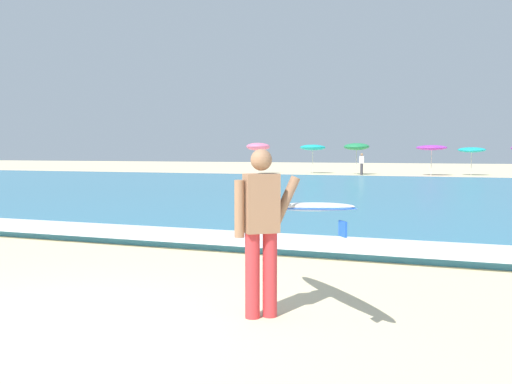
# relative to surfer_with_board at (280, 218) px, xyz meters

# --- Properties ---
(ground_plane) EXTENTS (160.00, 160.00, 0.00)m
(ground_plane) POSITION_rel_surfer_with_board_xyz_m (-1.86, -1.30, -1.02)
(ground_plane) COLOR beige
(sea) EXTENTS (120.00, 28.00, 0.14)m
(sea) POSITION_rel_surfer_with_board_xyz_m (-1.86, 17.24, -0.95)
(sea) COLOR teal
(sea) RESTS_ON ground
(surf_foam) EXTENTS (120.00, 1.64, 0.01)m
(surf_foam) POSITION_rel_surfer_with_board_xyz_m (-1.86, 3.84, -0.88)
(surf_foam) COLOR white
(surf_foam) RESTS_ON sea
(surfer_with_board) EXTENTS (1.60, 2.00, 1.73)m
(surfer_with_board) POSITION_rel_surfer_with_board_xyz_m (0.00, 0.00, 0.00)
(surfer_with_board) COLOR red
(surfer_with_board) RESTS_ON ground
(beach_umbrella_0) EXTENTS (1.83, 1.83, 2.38)m
(beach_umbrella_0) POSITION_rel_surfer_with_board_xyz_m (-13.39, 35.24, 1.05)
(beach_umbrella_0) COLOR beige
(beach_umbrella_0) RESTS_ON ground
(beach_umbrella_1) EXTENTS (1.99, 2.00, 2.25)m
(beach_umbrella_1) POSITION_rel_surfer_with_board_xyz_m (-9.56, 37.14, 0.99)
(beach_umbrella_1) COLOR beige
(beach_umbrella_1) RESTS_ON ground
(beach_umbrella_2) EXTENTS (1.86, 1.88, 2.36)m
(beach_umbrella_2) POSITION_rel_surfer_with_board_xyz_m (-5.97, 36.20, 1.04)
(beach_umbrella_2) COLOR beige
(beach_umbrella_2) RESTS_ON ground
(beach_umbrella_3) EXTENTS (2.15, 2.16, 2.18)m
(beach_umbrella_3) POSITION_rel_surfer_with_board_xyz_m (-0.67, 36.37, 0.95)
(beach_umbrella_3) COLOR beige
(beach_umbrella_3) RESTS_ON ground
(beach_umbrella_4) EXTENTS (1.92, 1.94, 2.05)m
(beach_umbrella_4) POSITION_rel_surfer_with_board_xyz_m (2.00, 37.50, 0.80)
(beach_umbrella_4) COLOR beige
(beach_umbrella_4) RESTS_ON ground
(beachgoer_near_row_left) EXTENTS (0.32, 0.20, 1.58)m
(beachgoer_near_row_left) POSITION_rel_surfer_with_board_xyz_m (-5.45, 35.48, -0.18)
(beachgoer_near_row_left) COLOR #383842
(beachgoer_near_row_left) RESTS_ON ground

